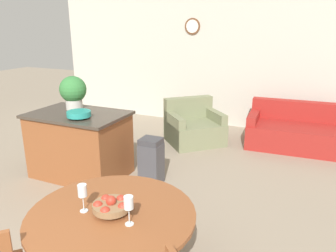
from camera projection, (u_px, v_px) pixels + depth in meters
wall_back at (225, 63)px, 6.88m from camera, size 8.00×0.09×2.70m
dining_table at (113, 231)px, 2.56m from camera, size 1.30×1.30×0.75m
fruit_bowl at (111, 206)px, 2.50m from camera, size 0.29×0.29×0.14m
wine_glass_left at (82, 192)px, 2.48m from camera, size 0.07×0.07×0.23m
wine_glass_right at (129, 204)px, 2.32m from camera, size 0.07×0.07×0.23m
kitchen_island at (80, 144)px, 4.72m from camera, size 1.35×0.90×0.94m
teal_bowl at (79, 114)px, 4.32m from camera, size 0.32×0.32×0.09m
potted_plant at (73, 91)px, 4.72m from camera, size 0.38×0.38×0.48m
trash_bin at (151, 161)px, 4.50m from camera, size 0.29×0.27×0.66m
couch at (302, 133)px, 5.85m from camera, size 1.92×1.06×0.77m
armchair at (194, 128)px, 6.11m from camera, size 1.26×1.26×0.80m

